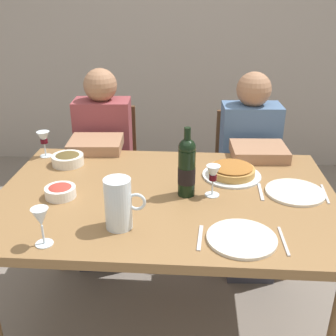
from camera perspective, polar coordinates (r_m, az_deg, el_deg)
name	(u,v)px	position (r m, az deg, el deg)	size (l,w,h in m)	color
ground_plane	(166,323)	(2.26, -0.23, -20.95)	(8.00, 8.00, 0.00)	slate
back_wall	(184,11)	(3.79, 2.31, 21.15)	(8.00, 0.10, 2.80)	#A3998E
dining_table	(166,212)	(1.84, -0.26, -6.16)	(1.50, 1.00, 0.76)	olive
wine_bottle	(187,167)	(1.74, 2.64, 0.10)	(0.08, 0.08, 0.31)	black
water_pitcher	(119,206)	(1.53, -6.93, -5.36)	(0.16, 0.10, 0.20)	silver
baked_tart	(232,171)	(1.97, 8.95, -0.44)	(0.28, 0.28, 0.06)	silver
salad_bowl	(60,191)	(1.82, -14.86, -3.13)	(0.13, 0.13, 0.05)	white
olive_bowl	(68,159)	(2.14, -13.88, 1.28)	(0.16, 0.16, 0.06)	silver
wine_glass_left_diner	(41,219)	(1.48, -17.42, -6.85)	(0.06, 0.06, 0.15)	silver
wine_glass_right_diner	(213,175)	(1.75, 6.34, -1.01)	(0.06, 0.06, 0.14)	silver
wine_glass_centre	(44,139)	(2.25, -17.04, 3.92)	(0.07, 0.07, 0.14)	silver
dinner_plate_left_setting	(295,192)	(1.89, 17.39, -3.25)	(0.26, 0.26, 0.01)	silver
dinner_plate_right_setting	(242,238)	(1.51, 10.29, -9.69)	(0.26, 0.26, 0.01)	silver
fork_left_setting	(261,192)	(1.86, 12.87, -3.27)	(0.16, 0.01, 0.01)	silver
knife_left_setting	(325,194)	(1.92, 21.16, -3.40)	(0.18, 0.01, 0.01)	silver
knife_right_setting	(284,241)	(1.54, 15.91, -9.80)	(0.18, 0.01, 0.01)	silver
spoon_right_setting	(200,238)	(1.50, 4.52, -9.71)	(0.16, 0.01, 0.01)	silver
chair_left	(109,164)	(2.79, -8.27, 0.59)	(0.43, 0.43, 0.87)	brown
diner_left	(102,161)	(2.53, -9.20, 0.93)	(0.35, 0.52, 1.16)	#8E3D42
chair_right	(244,170)	(2.71, 10.55, -0.31)	(0.42, 0.42, 0.87)	brown
diner_right	(251,168)	(2.44, 11.55, -0.06)	(0.35, 0.52, 1.16)	#4C6B93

